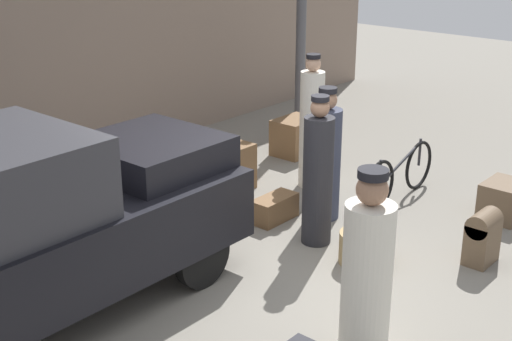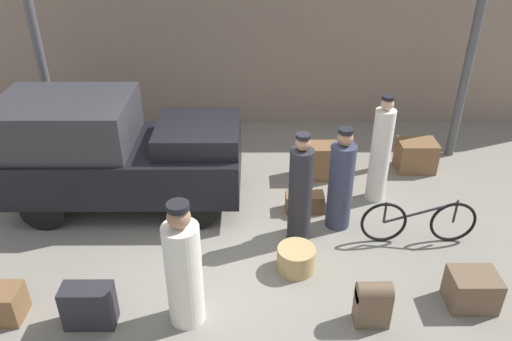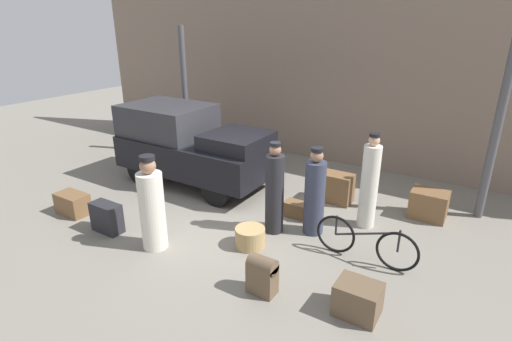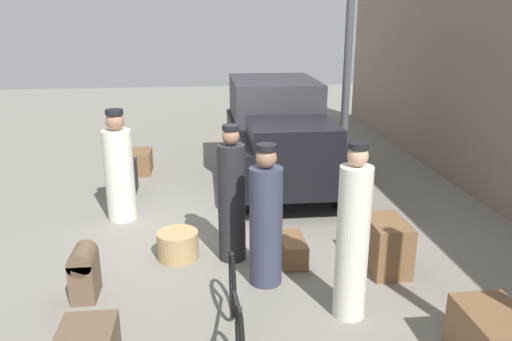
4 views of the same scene
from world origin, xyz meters
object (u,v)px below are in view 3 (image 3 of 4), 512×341
at_px(porter_lifting_near_truck, 369,184).
at_px(suitcase_black_upright, 73,204).
at_px(conductor_in_dark_uniform, 152,207).
at_px(suitcase_small_leather, 336,188).
at_px(trunk_barrel_dark, 262,274).
at_px(bicycle, 365,242).
at_px(truck, 190,143).
at_px(porter_standing_middle, 275,192).
at_px(trunk_umber_medium, 358,299).
at_px(suitcase_tan_flat, 107,218).
at_px(trunk_wicker_pale, 429,204).
at_px(wicker_basket, 250,237).
at_px(trunk_large_brown, 299,210).
at_px(porter_carrying_trunk, 315,195).

relative_size(porter_lifting_near_truck, suitcase_black_upright, 2.69).
xyz_separation_m(conductor_in_dark_uniform, suitcase_black_upright, (-2.31, 0.02, -0.54)).
bearing_deg(suitcase_small_leather, trunk_barrel_dark, -85.82).
xyz_separation_m(bicycle, suitcase_black_upright, (-5.49, -1.46, -0.13)).
distance_m(truck, porter_standing_middle, 3.03).
bearing_deg(trunk_umber_medium, suitcase_tan_flat, -176.33).
height_order(bicycle, trunk_wicker_pale, bicycle).
xyz_separation_m(conductor_in_dark_uniform, porter_standing_middle, (1.46, 1.56, 0.04)).
distance_m(bicycle, porter_standing_middle, 1.78).
bearing_deg(truck, trunk_umber_medium, -25.76).
height_order(wicker_basket, porter_standing_middle, porter_standing_middle).
relative_size(porter_standing_middle, suitcase_small_leather, 2.49).
relative_size(truck, wicker_basket, 7.00).
relative_size(porter_lifting_near_truck, trunk_large_brown, 2.99).
bearing_deg(suitcase_small_leather, porter_lifting_near_truck, -38.75).
bearing_deg(porter_lifting_near_truck, wicker_basket, -129.23).
distance_m(porter_carrying_trunk, trunk_umber_medium, 2.25).
relative_size(wicker_basket, suitcase_tan_flat, 0.87).
bearing_deg(porter_standing_middle, porter_lifting_near_truck, 38.76).
relative_size(trunk_large_brown, trunk_umber_medium, 1.05).
bearing_deg(truck, porter_standing_middle, -19.60).
xyz_separation_m(truck, porter_lifting_near_truck, (4.22, 0.09, -0.12)).
xyz_separation_m(porter_carrying_trunk, porter_lifting_near_truck, (0.74, 0.76, 0.10)).
bearing_deg(trunk_large_brown, porter_carrying_trunk, -40.21).
relative_size(porter_carrying_trunk, suitcase_small_leather, 2.38).
height_order(trunk_large_brown, suitcase_tan_flat, suitcase_tan_flat).
relative_size(truck, suitcase_tan_flat, 6.11).
distance_m(conductor_in_dark_uniform, suitcase_small_leather, 3.91).
bearing_deg(porter_standing_middle, trunk_barrel_dark, -65.71).
distance_m(suitcase_tan_flat, trunk_umber_medium, 4.64).
xyz_separation_m(suitcase_black_upright, suitcase_small_leather, (4.26, 3.34, 0.10)).
height_order(conductor_in_dark_uniform, trunk_large_brown, conductor_in_dark_uniform).
relative_size(porter_standing_middle, trunk_barrel_dark, 2.89).
height_order(porter_standing_middle, suitcase_tan_flat, porter_standing_middle).
bearing_deg(trunk_barrel_dark, porter_carrying_trunk, 93.22).
relative_size(trunk_barrel_dark, trunk_wicker_pale, 0.87).
bearing_deg(trunk_barrel_dark, porter_standing_middle, 114.29).
xyz_separation_m(porter_carrying_trunk, suitcase_small_leather, (-0.14, 1.47, -0.43)).
bearing_deg(wicker_basket, porter_standing_middle, 82.91).
bearing_deg(truck, porter_lifting_near_truck, 1.16).
xyz_separation_m(bicycle, trunk_umber_medium, (0.31, -1.27, -0.11)).
height_order(trunk_barrel_dark, trunk_umber_medium, trunk_barrel_dark).
height_order(bicycle, trunk_large_brown, bicycle).
bearing_deg(trunk_large_brown, trunk_wicker_pale, 31.85).
bearing_deg(porter_lifting_near_truck, porter_carrying_trunk, -134.34).
height_order(conductor_in_dark_uniform, porter_standing_middle, porter_standing_middle).
xyz_separation_m(truck, suitcase_small_leather, (3.34, 0.79, -0.65)).
xyz_separation_m(truck, porter_standing_middle, (2.85, -1.01, -0.17)).
bearing_deg(conductor_in_dark_uniform, suitcase_tan_flat, -176.08).
height_order(suitcase_black_upright, suitcase_tan_flat, suitcase_tan_flat).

